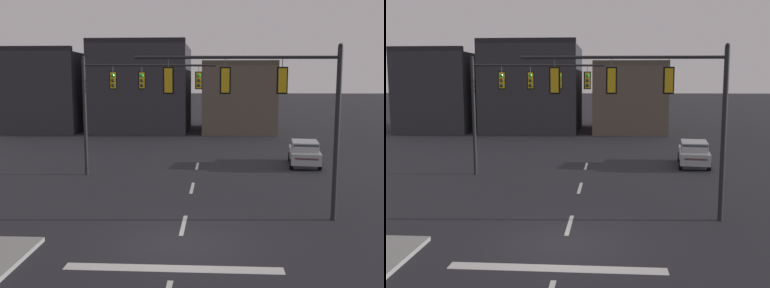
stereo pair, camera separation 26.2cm
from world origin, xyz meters
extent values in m
plane|color=#232328|center=(0.00, 0.00, 0.00)|extent=(400.00, 400.00, 0.00)
cube|color=silver|center=(0.00, -2.00, 0.00)|extent=(6.40, 0.50, 0.01)
cube|color=silver|center=(0.00, 2.00, 0.00)|extent=(0.16, 2.40, 0.01)
cube|color=silver|center=(0.00, 8.00, 0.00)|extent=(0.16, 2.40, 0.01)
cube|color=silver|center=(0.00, 14.00, 0.00)|extent=(0.16, 2.40, 0.01)
cylinder|color=black|center=(5.82, 2.96, 3.33)|extent=(0.20, 0.20, 6.66)
cylinder|color=black|center=(1.97, 2.81, 6.29)|extent=(7.71, 0.42, 0.12)
sphere|color=black|center=(5.82, 2.96, 6.71)|extent=(0.18, 0.18, 0.18)
cylinder|color=#56565B|center=(3.68, 2.87, 6.05)|extent=(0.03, 0.03, 0.35)
cube|color=gold|center=(3.68, 2.87, 5.43)|extent=(0.31, 0.25, 0.90)
sphere|color=green|center=(3.67, 3.00, 5.71)|extent=(0.20, 0.20, 0.20)
sphere|color=#2D2314|center=(3.67, 3.00, 5.43)|extent=(0.20, 0.20, 0.20)
sphere|color=black|center=(3.67, 3.00, 5.14)|extent=(0.20, 0.20, 0.20)
cube|color=black|center=(3.68, 2.85, 5.43)|extent=(0.42, 0.05, 1.02)
cylinder|color=#56565B|center=(1.54, 2.79, 6.05)|extent=(0.03, 0.03, 0.35)
cube|color=gold|center=(1.54, 2.79, 5.43)|extent=(0.31, 0.25, 0.90)
sphere|color=green|center=(1.53, 2.92, 5.71)|extent=(0.20, 0.20, 0.20)
sphere|color=#2D2314|center=(1.53, 2.92, 5.43)|extent=(0.20, 0.20, 0.20)
sphere|color=black|center=(1.53, 2.92, 5.14)|extent=(0.20, 0.20, 0.20)
cube|color=black|center=(1.54, 2.77, 5.43)|extent=(0.42, 0.05, 1.02)
cylinder|color=#56565B|center=(-0.60, 2.71, 6.05)|extent=(0.03, 0.03, 0.35)
cube|color=gold|center=(-0.60, 2.71, 5.43)|extent=(0.31, 0.25, 0.90)
sphere|color=green|center=(-0.61, 2.84, 5.71)|extent=(0.20, 0.20, 0.20)
sphere|color=#2D2314|center=(-0.61, 2.84, 5.43)|extent=(0.20, 0.20, 0.20)
sphere|color=black|center=(-0.61, 2.84, 5.14)|extent=(0.20, 0.20, 0.20)
cube|color=black|center=(-0.60, 2.69, 5.43)|extent=(0.42, 0.05, 1.02)
cylinder|color=black|center=(-6.33, 11.01, 3.35)|extent=(0.20, 0.20, 6.70)
cylinder|color=black|center=(-2.59, 11.56, 6.32)|extent=(7.49, 1.21, 0.12)
sphere|color=black|center=(-6.33, 11.01, 6.75)|extent=(0.18, 0.18, 0.18)
cylinder|color=#56565B|center=(-4.71, 11.25, 6.08)|extent=(0.03, 0.03, 0.35)
cube|color=gold|center=(-4.71, 11.25, 5.46)|extent=(0.33, 0.28, 0.90)
sphere|color=green|center=(-4.69, 11.12, 5.74)|extent=(0.20, 0.20, 0.20)
sphere|color=#2D2314|center=(-4.69, 11.12, 5.46)|extent=(0.20, 0.20, 0.20)
sphere|color=black|center=(-4.69, 11.12, 5.18)|extent=(0.20, 0.20, 0.20)
cube|color=black|center=(-4.71, 11.27, 5.46)|extent=(0.42, 0.09, 1.02)
cylinder|color=#56565B|center=(-3.08, 11.49, 6.08)|extent=(0.03, 0.03, 0.35)
cube|color=gold|center=(-3.08, 11.49, 5.46)|extent=(0.33, 0.28, 0.90)
sphere|color=green|center=(-3.06, 11.36, 5.74)|extent=(0.20, 0.20, 0.20)
sphere|color=#2D2314|center=(-3.06, 11.36, 5.46)|extent=(0.20, 0.20, 0.20)
sphere|color=black|center=(-3.06, 11.36, 5.18)|extent=(0.20, 0.20, 0.20)
cube|color=black|center=(-3.09, 11.51, 5.46)|extent=(0.42, 0.09, 1.02)
cylinder|color=#56565B|center=(-1.46, 11.72, 6.08)|extent=(0.03, 0.03, 0.35)
cube|color=gold|center=(-1.46, 11.72, 5.46)|extent=(0.33, 0.28, 0.90)
sphere|color=green|center=(-1.44, 11.60, 5.74)|extent=(0.20, 0.20, 0.20)
sphere|color=#2D2314|center=(-1.44, 11.60, 5.46)|extent=(0.20, 0.20, 0.20)
sphere|color=black|center=(-1.44, 11.60, 5.18)|extent=(0.20, 0.20, 0.20)
cube|color=black|center=(-1.46, 11.74, 5.46)|extent=(0.42, 0.09, 1.02)
cylinder|color=#56565B|center=(0.17, 11.96, 6.08)|extent=(0.03, 0.03, 0.35)
cube|color=gold|center=(0.17, 11.96, 5.46)|extent=(0.33, 0.28, 0.90)
sphere|color=green|center=(0.19, 11.83, 5.74)|extent=(0.20, 0.20, 0.20)
sphere|color=#2D2314|center=(0.19, 11.83, 5.46)|extent=(0.20, 0.20, 0.20)
sphere|color=black|center=(0.19, 11.83, 5.18)|extent=(0.20, 0.20, 0.20)
cube|color=black|center=(0.16, 11.98, 5.46)|extent=(0.42, 0.09, 1.02)
cube|color=#9EA0A5|center=(6.90, 14.63, 0.70)|extent=(2.34, 4.59, 0.70)
cube|color=#9EA0A5|center=(6.89, 14.48, 1.33)|extent=(1.90, 2.64, 0.56)
cube|color=#2D3842|center=(6.98, 15.24, 1.31)|extent=(1.54, 0.44, 0.47)
cube|color=#2D3842|center=(6.74, 13.32, 1.31)|extent=(1.54, 0.41, 0.46)
cylinder|color=black|center=(6.24, 16.17, 0.32)|extent=(0.30, 0.66, 0.64)
cylinder|color=black|center=(7.93, 15.96, 0.32)|extent=(0.30, 0.66, 0.64)
cylinder|color=black|center=(5.88, 13.29, 0.32)|extent=(0.30, 0.66, 0.64)
cylinder|color=black|center=(7.57, 13.08, 0.32)|extent=(0.30, 0.66, 0.64)
sphere|color=silver|center=(6.60, 16.86, 0.75)|extent=(0.16, 0.16, 0.16)
sphere|color=silver|center=(7.75, 16.72, 0.75)|extent=(0.16, 0.16, 0.16)
cube|color=maroon|center=(6.63, 12.46, 0.78)|extent=(1.36, 0.21, 0.12)
cube|color=#2D2D33|center=(-17.18, 36.22, 4.21)|extent=(7.75, 11.98, 8.43)
cube|color=black|center=(-17.18, 30.53, 8.68)|extent=(7.75, 0.60, 0.50)
cube|color=#2D2D33|center=(-6.93, 35.28, 4.59)|extent=(10.07, 10.10, 9.18)
cube|color=black|center=(-6.93, 30.53, 9.43)|extent=(10.07, 0.60, 0.50)
cube|color=brown|center=(3.51, 35.90, 3.48)|extent=(7.54, 11.34, 6.97)
cube|color=#493F35|center=(3.51, 30.53, 7.22)|extent=(7.54, 0.60, 0.50)
camera|label=1|loc=(1.22, -14.35, 5.38)|focal=41.99mm
camera|label=2|loc=(1.49, -14.33, 5.38)|focal=41.99mm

